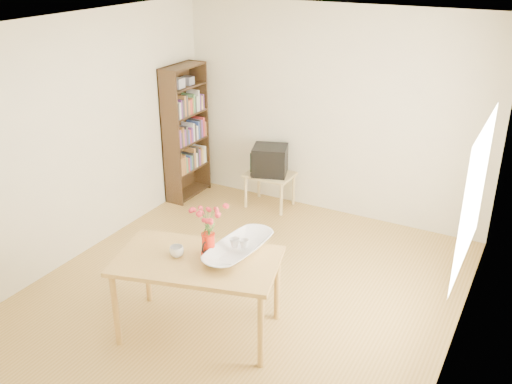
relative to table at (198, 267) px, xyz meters
The scene contains 11 objects.
room 0.94m from the table, 84.44° to the left, with size 4.50×4.50×4.50m.
table is the anchor object (origin of this frame).
tv_stand 2.75m from the table, 103.97° to the left, with size 0.60×0.45×0.46m.
bookshelf 3.04m from the table, 126.56° to the left, with size 0.28×0.70×1.80m.
pitcher 0.22m from the table, 71.33° to the left, with size 0.13×0.21×0.20m.
flowers 0.45m from the table, 71.17° to the left, with size 0.23×0.23×0.32m, color #E93646, non-canonical shape.
mug 0.22m from the table, 165.07° to the right, with size 0.12×0.12×0.10m, color white.
bowl 0.50m from the table, 45.69° to the left, with size 0.54×0.54×0.50m, color white.
teacup_a 0.45m from the table, 50.46° to the left, with size 0.08×0.08×0.07m, color white.
teacup_b 0.51m from the table, 43.18° to the left, with size 0.08×0.08×0.07m, color white.
television 2.75m from the table, 103.91° to the left, with size 0.53×0.52×0.37m.
Camera 1 is at (2.42, -4.16, 3.26)m, focal length 40.00 mm.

